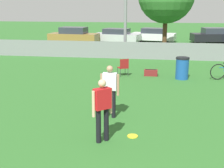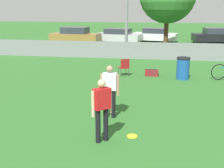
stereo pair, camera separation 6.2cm
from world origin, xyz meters
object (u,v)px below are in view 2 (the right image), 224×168
(parked_car_tan, at_px, (75,36))
(parked_car_white, at_px, (155,35))
(gear_bag_sideline, at_px, (152,73))
(parked_car_dark, at_px, (216,36))
(trash_bin, at_px, (183,68))
(frisbee_disc, at_px, (132,136))
(player_thrower_red, at_px, (102,106))
(parked_car_silver, at_px, (118,36))
(folding_chair_sideline, at_px, (124,66))
(player_receiver_white, at_px, (110,88))

(parked_car_tan, bearing_deg, parked_car_white, 24.36)
(gear_bag_sideline, relative_size, parked_car_dark, 0.15)
(parked_car_dark, bearing_deg, trash_bin, -113.74)
(frisbee_disc, bearing_deg, player_thrower_red, -150.54)
(player_thrower_red, relative_size, parked_car_silver, 0.36)
(parked_car_silver, bearing_deg, frisbee_disc, -69.16)
(trash_bin, relative_size, parked_car_silver, 0.23)
(folding_chair_sideline, bearing_deg, frisbee_disc, 71.62)
(frisbee_disc, bearing_deg, parked_car_dark, 76.10)
(player_receiver_white, height_order, parked_car_tan, player_receiver_white)
(gear_bag_sideline, distance_m, parked_car_dark, 15.32)
(gear_bag_sideline, bearing_deg, player_thrower_red, -96.85)
(parked_car_tan, bearing_deg, player_thrower_red, -67.58)
(parked_car_tan, height_order, parked_car_silver, parked_car_tan)
(gear_bag_sideline, bearing_deg, folding_chair_sideline, -168.63)
(player_receiver_white, xyz_separation_m, parked_car_dark, (6.26, 20.52, -0.29))
(folding_chair_sideline, distance_m, trash_bin, 2.82)
(frisbee_disc, xyz_separation_m, gear_bag_sideline, (0.21, 7.48, 0.13))
(folding_chair_sideline, distance_m, parked_car_dark, 16.06)
(player_thrower_red, bearing_deg, parked_car_dark, 31.20)
(gear_bag_sideline, xyz_separation_m, parked_car_white, (-0.29, 14.40, 0.50))
(frisbee_disc, bearing_deg, parked_car_white, 90.21)
(player_receiver_white, height_order, player_thrower_red, same)
(folding_chair_sideline, xyz_separation_m, parked_car_tan, (-5.95, 12.16, 0.22))
(parked_car_white, bearing_deg, player_thrower_red, -81.11)
(parked_car_tan, height_order, parked_car_white, parked_car_tan)
(frisbee_disc, relative_size, folding_chair_sideline, 0.33)
(frisbee_disc, relative_size, parked_car_silver, 0.06)
(player_thrower_red, distance_m, parked_car_dark, 23.13)
(player_thrower_red, relative_size, gear_bag_sideline, 2.52)
(player_thrower_red, height_order, parked_car_white, player_thrower_red)
(parked_car_dark, bearing_deg, player_receiver_white, -116.61)
(parked_car_tan, bearing_deg, parked_car_silver, 23.83)
(frisbee_disc, relative_size, parked_car_dark, 0.07)
(trash_bin, xyz_separation_m, parked_car_dark, (3.73, 14.87, 0.15))
(parked_car_dark, bearing_deg, parked_car_silver, 178.25)
(parked_car_silver, bearing_deg, player_receiver_white, -70.95)
(trash_bin, distance_m, parked_car_tan, 15.16)
(player_thrower_red, relative_size, trash_bin, 1.59)
(trash_bin, bearing_deg, parked_car_white, 96.77)
(player_receiver_white, xyz_separation_m, trash_bin, (2.53, 5.65, -0.43))
(player_receiver_white, height_order, folding_chair_sideline, player_receiver_white)
(player_receiver_white, height_order, trash_bin, player_receiver_white)
(player_receiver_white, distance_m, trash_bin, 6.20)
(gear_bag_sideline, xyz_separation_m, parked_car_dark, (5.21, 14.40, 0.52))
(folding_chair_sideline, distance_m, parked_car_white, 14.71)
(player_thrower_red, distance_m, frisbee_disc, 1.27)
(player_thrower_red, xyz_separation_m, parked_car_tan, (-6.34, 19.80, -0.25))
(player_thrower_red, relative_size, parked_car_dark, 0.38)
(player_receiver_white, xyz_separation_m, parked_car_silver, (-2.57, 19.29, -0.31))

